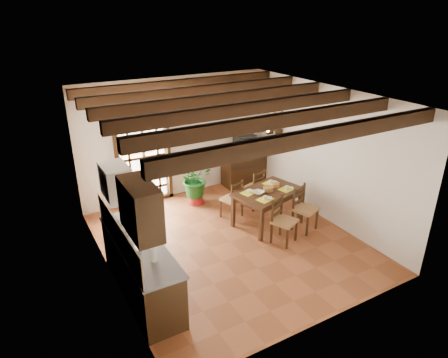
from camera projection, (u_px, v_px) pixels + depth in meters
ground_plane at (230, 242)px, 7.72m from camera, size 5.00×5.00×0.00m
room_shell at (230, 153)px, 7.00m from camera, size 4.52×5.02×2.81m
ceiling_beams at (231, 104)px, 6.65m from camera, size 4.50×4.34×0.20m
french_door at (143, 154)px, 8.84m from camera, size 1.26×0.11×2.32m
kitchen_counter at (140, 267)px, 6.17m from camera, size 0.64×2.25×1.38m
upper_cabinet at (140, 209)px, 5.00m from camera, size 0.35×0.80×0.70m
range_hood at (116, 182)px, 6.06m from camera, size 0.38×0.60×0.54m
counter_items at (136, 238)px, 6.04m from camera, size 0.50×1.43×0.25m
dining_table at (268, 195)px, 8.14m from camera, size 1.53×1.19×0.74m
chair_near_left at (283, 229)px, 7.61m from camera, size 0.55×0.54×0.91m
chair_near_right at (304, 216)px, 8.04m from camera, size 0.53×0.52×0.93m
chair_far_left at (232, 206)px, 8.53m from camera, size 0.49×0.48×0.85m
chair_far_right at (253, 195)px, 8.96m from camera, size 0.52×0.50×0.90m
table_setting at (268, 190)px, 8.10m from camera, size 0.99×0.66×0.09m
table_bowl at (258, 193)px, 7.97m from camera, size 0.28×0.28×0.05m
sideboard at (244, 166)px, 10.09m from camera, size 1.09×0.51×0.92m
crt_tv at (245, 142)px, 9.82m from camera, size 0.45×0.42×0.38m
fuse_box at (232, 115)px, 9.68m from camera, size 0.25×0.03×0.32m
plant_pot at (196, 198)px, 9.20m from camera, size 0.39×0.39×0.24m
potted_plant at (195, 180)px, 9.02m from camera, size 2.51×2.34×2.26m
wall_shelf at (274, 130)px, 9.36m from camera, size 0.20×0.42×0.20m
shelf_vase at (275, 124)px, 9.31m from camera, size 0.15×0.15×0.15m
shelf_flowers at (275, 116)px, 9.22m from camera, size 0.14×0.14×0.36m
framed_picture at (278, 107)px, 9.19m from camera, size 0.03×0.32×0.32m
pendant_lamp at (268, 126)px, 7.65m from camera, size 0.36×0.36×0.84m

